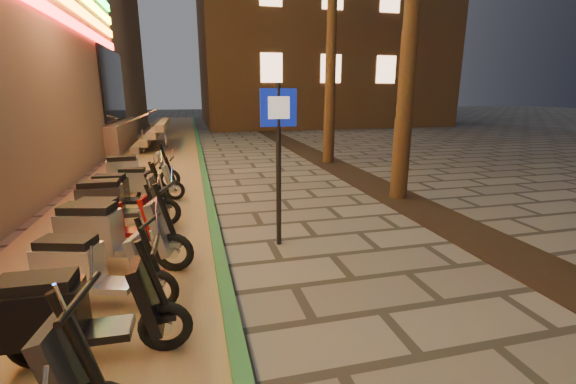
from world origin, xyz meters
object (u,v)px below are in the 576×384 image
object	(u,v)px
scooter_7	(91,269)
scooter_12	(143,182)
pedestrian_sign	(279,144)
scooter_6	(73,314)
scooter_10	(117,202)
scooter_13	(135,172)
scooter_11	(123,192)
scooter_9	(114,221)
scooter_8	(111,234)

from	to	relation	value
scooter_7	scooter_12	bearing A→B (deg)	105.42
pedestrian_sign	scooter_6	world-z (taller)	pedestrian_sign
pedestrian_sign	scooter_6	xyz separation A→B (m)	(-2.50, -2.41, -1.19)
scooter_6	scooter_7	bearing A→B (deg)	95.25
scooter_10	scooter_13	xyz separation A→B (m)	(-0.06, 2.91, -0.00)
scooter_10	scooter_7	bearing A→B (deg)	-86.96
scooter_6	scooter_13	world-z (taller)	scooter_13
scooter_11	scooter_13	world-z (taller)	scooter_13
scooter_6	scooter_9	bearing A→B (deg)	94.24
pedestrian_sign	scooter_11	bearing A→B (deg)	136.76
scooter_10	scooter_8	bearing A→B (deg)	-83.75
scooter_10	scooter_9	bearing A→B (deg)	-84.81
pedestrian_sign	scooter_9	distance (m)	2.96
scooter_6	scooter_10	size ratio (longest dim) A/B	0.96
pedestrian_sign	scooter_13	bearing A→B (deg)	120.66
pedestrian_sign	scooter_8	distance (m)	2.80
scooter_7	scooter_13	xyz separation A→B (m)	(-0.22, 5.71, 0.04)
scooter_6	scooter_13	size ratio (longest dim) A/B	0.95
scooter_6	scooter_11	bearing A→B (deg)	94.87
pedestrian_sign	scooter_12	size ratio (longest dim) A/B	1.77
pedestrian_sign	scooter_6	size ratio (longest dim) A/B	1.56
scooter_6	scooter_7	world-z (taller)	scooter_6
scooter_6	scooter_7	size ratio (longest dim) A/B	1.04
scooter_13	scooter_9	bearing A→B (deg)	-94.37
scooter_7	scooter_13	size ratio (longest dim) A/B	0.91
scooter_11	scooter_8	bearing A→B (deg)	-78.27
scooter_13	scooter_8	bearing A→B (deg)	-93.32
scooter_8	scooter_7	bearing A→B (deg)	-78.21
scooter_7	scooter_13	bearing A→B (deg)	108.56
scooter_13	pedestrian_sign	bearing A→B (deg)	-63.63
pedestrian_sign	scooter_10	distance (m)	3.28
scooter_7	scooter_12	distance (m)	4.78
pedestrian_sign	scooter_8	bearing A→B (deg)	-173.03
scooter_9	scooter_10	size ratio (longest dim) A/B	0.87
scooter_11	scooter_9	bearing A→B (deg)	-79.28
scooter_8	scooter_13	size ratio (longest dim) A/B	1.04
scooter_9	pedestrian_sign	bearing A→B (deg)	4.32
scooter_7	scooter_10	distance (m)	2.81
pedestrian_sign	scooter_10	size ratio (longest dim) A/B	1.49
scooter_8	scooter_9	size ratio (longest dim) A/B	1.19
scooter_11	scooter_12	distance (m)	0.99
scooter_9	scooter_10	distance (m)	0.91
scooter_6	scooter_11	size ratio (longest dim) A/B	1.07
scooter_9	scooter_12	xyz separation A→B (m)	(0.15, 2.87, -0.02)
scooter_6	scooter_10	xyz separation A→B (m)	(-0.23, 3.81, 0.03)
scooter_12	scooter_13	distance (m)	0.99
scooter_12	scooter_7	bearing A→B (deg)	-85.31
scooter_9	scooter_10	world-z (taller)	scooter_10
pedestrian_sign	scooter_13	xyz separation A→B (m)	(-2.79, 4.31, -1.17)
scooter_8	scooter_12	bearing A→B (deg)	103.79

